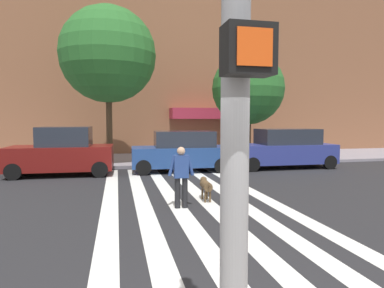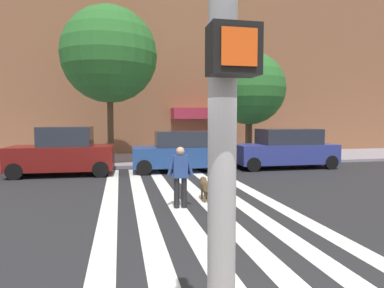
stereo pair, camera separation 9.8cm
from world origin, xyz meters
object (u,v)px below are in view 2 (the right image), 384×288
object	(u,v)px
street_tree_nearest	(109,55)
pedestrian_dog_walker	(180,174)
parked_car_behind_first	(63,153)
parked_car_third_in_line	(182,151)
street_tree_middle	(249,89)
pedestrian_bystander	(287,141)
dog_on_leash	(205,185)
parked_car_fourth_in_line	(286,149)

from	to	relation	value
street_tree_nearest	pedestrian_dog_walker	bearing A→B (deg)	-77.21
parked_car_behind_first	parked_car_third_in_line	bearing A→B (deg)	-0.01
street_tree_middle	pedestrian_bystander	bearing A→B (deg)	10.22
pedestrian_bystander	parked_car_behind_first	bearing A→B (deg)	-165.56
parked_car_behind_first	street_tree_nearest	xyz separation A→B (m)	(1.90, 2.57, 4.62)
dog_on_leash	pedestrian_bystander	bearing A→B (deg)	50.82
dog_on_leash	pedestrian_bystander	distance (m)	11.28
street_tree_nearest	parked_car_fourth_in_line	bearing A→B (deg)	-17.07
parked_car_third_in_line	street_tree_middle	size ratio (longest dim) A/B	0.75
parked_car_behind_first	street_tree_nearest	world-z (taller)	street_tree_nearest
parked_car_third_in_line	parked_car_fourth_in_line	xyz separation A→B (m)	(5.13, 0.00, 0.03)
pedestrian_dog_walker	dog_on_leash	size ratio (longest dim) A/B	1.65
parked_car_fourth_in_line	street_tree_nearest	bearing A→B (deg)	162.93
street_tree_nearest	dog_on_leash	distance (m)	10.12
parked_car_behind_first	street_tree_middle	size ratio (longest dim) A/B	0.73
pedestrian_dog_walker	parked_car_third_in_line	bearing A→B (deg)	79.23
pedestrian_dog_walker	pedestrian_bystander	world-z (taller)	pedestrian_bystander
parked_car_fourth_in_line	street_tree_nearest	xyz separation A→B (m)	(-8.36, 2.57, 4.65)
parked_car_behind_first	dog_on_leash	bearing A→B (deg)	-49.85
parked_car_fourth_in_line	street_tree_middle	size ratio (longest dim) A/B	0.83
parked_car_behind_first	parked_car_fourth_in_line	xyz separation A→B (m)	(10.26, 0.00, -0.03)
street_tree_middle	pedestrian_bystander	world-z (taller)	street_tree_middle
street_tree_middle	pedestrian_dog_walker	bearing A→B (deg)	-121.29
parked_car_third_in_line	street_tree_nearest	size ratio (longest dim) A/B	0.57
pedestrian_dog_walker	pedestrian_bystander	xyz separation A→B (m)	(7.98, 9.41, 0.15)
parked_car_behind_first	street_tree_nearest	bearing A→B (deg)	53.49
parked_car_third_in_line	parked_car_fourth_in_line	world-z (taller)	parked_car_fourth_in_line
pedestrian_dog_walker	parked_car_behind_first	bearing A→B (deg)	121.72
parked_car_behind_first	parked_car_third_in_line	distance (m)	5.13
parked_car_fourth_in_line	dog_on_leash	world-z (taller)	parked_car_fourth_in_line
parked_car_third_in_line	street_tree_middle	bearing A→B (deg)	31.62
parked_car_third_in_line	pedestrian_bystander	bearing A→B (deg)	24.36
street_tree_nearest	pedestrian_dog_walker	size ratio (longest dim) A/B	4.77
parked_car_third_in_line	parked_car_fourth_in_line	bearing A→B (deg)	0.02
parked_car_behind_first	pedestrian_dog_walker	world-z (taller)	parked_car_behind_first
street_tree_middle	pedestrian_dog_walker	xyz separation A→B (m)	(-5.44, -8.95, -3.12)
street_tree_middle	pedestrian_bystander	size ratio (longest dim) A/B	3.59
pedestrian_dog_walker	street_tree_middle	bearing A→B (deg)	58.71
parked_car_third_in_line	pedestrian_dog_walker	bearing A→B (deg)	-100.77
parked_car_fourth_in_line	street_tree_nearest	distance (m)	9.90
parked_car_fourth_in_line	dog_on_leash	size ratio (longest dim) A/B	4.91
parked_car_fourth_in_line	pedestrian_bystander	xyz separation A→B (m)	(1.64, 3.06, 0.15)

